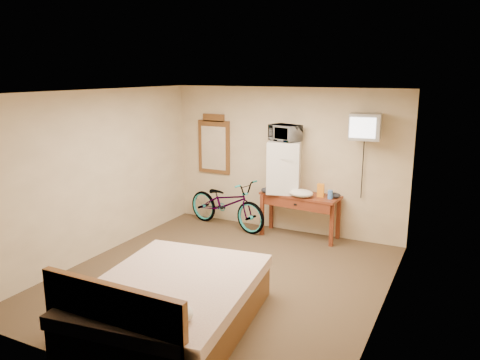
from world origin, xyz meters
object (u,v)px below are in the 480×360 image
at_px(desk, 299,202).
at_px(blue_cup, 330,195).
at_px(mini_fridge, 284,167).
at_px(microwave, 285,133).
at_px(bed, 169,303).
at_px(bicycle, 226,203).
at_px(wall_mirror, 214,145).
at_px(crt_television, 365,127).

bearing_deg(desk, blue_cup, -3.62).
bearing_deg(mini_fridge, blue_cup, -5.69).
bearing_deg(microwave, mini_fridge, -103.88).
bearing_deg(blue_cup, bed, -103.73).
xyz_separation_m(blue_cup, bicycle, (-1.88, -0.03, -0.37)).
relative_size(desk, wall_mirror, 1.24).
height_order(mini_fridge, bed, mini_fridge).
bearing_deg(wall_mirror, mini_fridge, -8.52).
distance_m(mini_fridge, crt_television, 1.51).
bearing_deg(mini_fridge, bicycle, -173.60).
bearing_deg(crt_television, mini_fridge, 178.76).
relative_size(blue_cup, wall_mirror, 0.13).
xyz_separation_m(blue_cup, wall_mirror, (-2.31, 0.31, 0.61)).
distance_m(blue_cup, wall_mirror, 2.41).
relative_size(microwave, bicycle, 0.29).
bearing_deg(mini_fridge, crt_television, -1.24).
relative_size(wall_mirror, bicycle, 0.65).
height_order(microwave, bicycle, microwave).
distance_m(mini_fridge, wall_mirror, 1.52).
bearing_deg(crt_television, desk, -178.81).
bearing_deg(microwave, blue_cup, 14.18).
distance_m(desk, blue_cup, 0.56).
xyz_separation_m(blue_cup, crt_television, (0.48, 0.05, 1.11)).
relative_size(mini_fridge, wall_mirror, 0.80).
xyz_separation_m(blue_cup, bed, (-0.81, -3.34, -0.53)).
distance_m(bicycle, bed, 3.47).
relative_size(bicycle, bed, 0.72).
bearing_deg(bed, mini_fridge, 90.25).
relative_size(desk, bed, 0.57).
distance_m(microwave, bed, 3.72).
height_order(desk, crt_television, crt_television).
distance_m(microwave, crt_television, 1.32).
height_order(blue_cup, bicycle, bicycle).
relative_size(crt_television, bicycle, 0.35).
bearing_deg(desk, bed, -94.90).
bearing_deg(bicycle, bed, -149.37).
bearing_deg(crt_television, blue_cup, -173.57).
relative_size(blue_cup, bicycle, 0.08).
xyz_separation_m(crt_television, bicycle, (-2.36, -0.09, -1.49)).
relative_size(mini_fridge, crt_television, 1.48).
xyz_separation_m(wall_mirror, bed, (1.50, -3.64, -1.14)).
height_order(mini_fridge, wall_mirror, wall_mirror).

